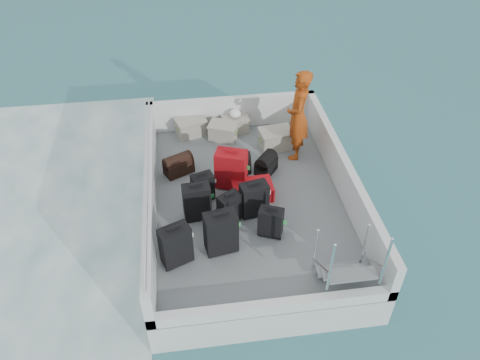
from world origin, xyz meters
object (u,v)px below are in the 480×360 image
at_px(suitcase_3, 221,233).
at_px(crate_2, 235,125).
at_px(suitcase_4, 230,208).
at_px(suitcase_5, 231,170).
at_px(suitcase_0, 176,246).
at_px(suitcase_8, 252,190).
at_px(suitcase_1, 197,202).
at_px(crate_0, 191,127).
at_px(passenger, 298,116).
at_px(crate_1, 223,132).
at_px(suitcase_6, 271,222).
at_px(suitcase_7, 254,200).
at_px(crate_3, 275,139).
at_px(suitcase_2, 203,188).

relative_size(suitcase_3, crate_2, 1.44).
distance_m(suitcase_4, suitcase_5, 0.93).
distance_m(suitcase_3, suitcase_4, 0.68).
relative_size(suitcase_0, suitcase_8, 1.00).
distance_m(suitcase_1, crate_0, 2.58).
relative_size(suitcase_4, passenger, 0.31).
bearing_deg(crate_1, suitcase_5, -90.65).
distance_m(suitcase_4, suitcase_6, 0.75).
xyz_separation_m(suitcase_0, passenger, (2.46, 2.51, 0.56)).
relative_size(suitcase_3, suitcase_4, 1.35).
bearing_deg(suitcase_8, suitcase_3, 147.98).
bearing_deg(crate_0, suitcase_1, -90.66).
bearing_deg(suitcase_7, crate_3, 56.71).
relative_size(suitcase_6, suitcase_7, 0.83).
bearing_deg(crate_0, passenger, -26.44).
height_order(suitcase_3, suitcase_6, suitcase_3).
distance_m(suitcase_3, suitcase_6, 0.88).
distance_m(suitcase_4, crate_2, 2.77).
relative_size(suitcase_1, suitcase_4, 1.22).
relative_size(suitcase_5, crate_0, 1.32).
xyz_separation_m(suitcase_1, suitcase_6, (1.16, -0.57, -0.07)).
xyz_separation_m(suitcase_6, passenger, (0.91, 2.13, 0.65)).
bearing_deg(crate_1, crate_0, 158.86).
bearing_deg(crate_0, suitcase_6, -70.14).
distance_m(suitcase_5, suitcase_6, 1.42).
relative_size(suitcase_2, crate_2, 1.04).
distance_m(suitcase_5, crate_2, 1.86).
height_order(suitcase_1, crate_2, suitcase_1).
height_order(suitcase_7, crate_2, suitcase_7).
relative_size(suitcase_4, crate_0, 0.98).
bearing_deg(suitcase_1, suitcase_2, 68.68).
bearing_deg(suitcase_5, suitcase_6, -49.81).
bearing_deg(suitcase_3, suitcase_0, -177.63).
bearing_deg(suitcase_6, suitcase_3, -140.56).
relative_size(suitcase_8, passenger, 0.39).
relative_size(suitcase_1, suitcase_7, 1.06).
bearing_deg(suitcase_0, passenger, 22.77).
distance_m(crate_0, crate_2, 0.96).
bearing_deg(suitcase_8, crate_1, 7.46).
bearing_deg(suitcase_1, suitcase_0, -117.20).
relative_size(suitcase_5, crate_3, 1.24).
bearing_deg(suitcase_1, passenger, 31.67).
xyz_separation_m(suitcase_7, suitcase_8, (0.05, 0.46, -0.18)).
distance_m(suitcase_7, crate_3, 2.07).
bearing_deg(passenger, suitcase_8, -28.66).
bearing_deg(suitcase_5, suitcase_4, -78.83).
distance_m(suitcase_5, suitcase_7, 0.85).
distance_m(crate_1, passenger, 1.75).
distance_m(suitcase_2, crate_1, 1.95).
height_order(suitcase_5, crate_3, suitcase_5).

